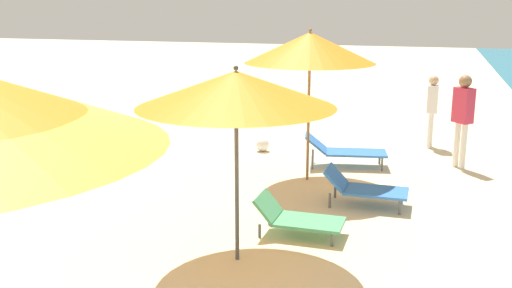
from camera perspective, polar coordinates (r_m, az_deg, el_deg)
umbrella_second at (r=6.82m, az=-1.94°, el=5.30°), size 2.34×2.34×2.39m
lounger_second_shoreside at (r=8.07m, az=3.97°, el=-7.08°), size 1.19×0.60×0.53m
umbrella_farthest at (r=10.15m, az=5.22°, el=9.23°), size 2.23×2.23×2.65m
lounger_farthest_shoreside at (r=11.41m, az=8.48°, el=-0.58°), size 1.63×0.85×0.63m
lounger_farthest_inland at (r=9.30m, az=10.37°, el=-4.16°), size 1.27×0.61×0.58m
person_walking_mid at (r=13.22m, az=16.62°, el=3.68°), size 0.22×0.36×1.57m
person_walking_far at (r=11.71m, az=19.33°, el=2.97°), size 0.41×0.41×1.78m
beach_ball at (r=12.48m, az=0.63°, el=-0.06°), size 0.29×0.29×0.29m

